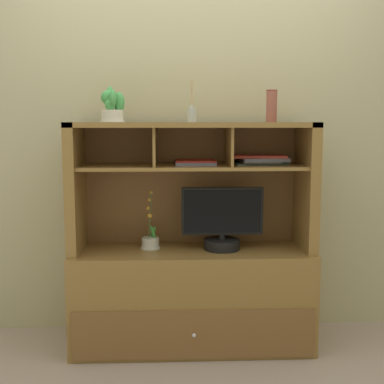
{
  "coord_description": "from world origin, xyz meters",
  "views": [
    {
      "loc": [
        -0.13,
        -3.05,
        1.35
      ],
      "look_at": [
        0.0,
        0.0,
        0.94
      ],
      "focal_mm": 48.46,
      "sensor_mm": 36.0,
      "label": 1
    }
  ],
  "objects_px": {
    "media_console": "(192,275)",
    "ceramic_vase": "(272,106)",
    "tv_monitor": "(222,224)",
    "magazine_stack_centre": "(260,159)",
    "magazine_stack_left": "(195,162)",
    "potted_succulent": "(113,107)",
    "potted_orchid": "(150,240)",
    "diffuser_bottle": "(192,114)"
  },
  "relations": [
    {
      "from": "media_console",
      "to": "diffuser_bottle",
      "type": "bearing_deg",
      "value": 90.0
    },
    {
      "from": "tv_monitor",
      "to": "magazine_stack_left",
      "type": "bearing_deg",
      "value": 158.53
    },
    {
      "from": "diffuser_bottle",
      "to": "magazine_stack_left",
      "type": "bearing_deg",
      "value": 44.88
    },
    {
      "from": "media_console",
      "to": "potted_succulent",
      "type": "bearing_deg",
      "value": 178.76
    },
    {
      "from": "media_console",
      "to": "magazine_stack_centre",
      "type": "distance_m",
      "value": 0.82
    },
    {
      "from": "magazine_stack_centre",
      "to": "ceramic_vase",
      "type": "bearing_deg",
      "value": -54.46
    },
    {
      "from": "potted_orchid",
      "to": "potted_succulent",
      "type": "bearing_deg",
      "value": -177.83
    },
    {
      "from": "tv_monitor",
      "to": "magazine_stack_left",
      "type": "relative_size",
      "value": 1.69
    },
    {
      "from": "media_console",
      "to": "ceramic_vase",
      "type": "xyz_separation_m",
      "value": [
        0.46,
        -0.02,
        1.02
      ]
    },
    {
      "from": "magazine_stack_left",
      "to": "potted_succulent",
      "type": "height_order",
      "value": "potted_succulent"
    },
    {
      "from": "tv_monitor",
      "to": "magazine_stack_left",
      "type": "height_order",
      "value": "magazine_stack_left"
    },
    {
      "from": "magazine_stack_centre",
      "to": "ceramic_vase",
      "type": "height_order",
      "value": "ceramic_vase"
    },
    {
      "from": "magazine_stack_left",
      "to": "diffuser_bottle",
      "type": "bearing_deg",
      "value": -135.12
    },
    {
      "from": "potted_orchid",
      "to": "magazine_stack_left",
      "type": "relative_size",
      "value": 1.23
    },
    {
      "from": "potted_succulent",
      "to": "ceramic_vase",
      "type": "height_order",
      "value": "potted_succulent"
    },
    {
      "from": "tv_monitor",
      "to": "magazine_stack_centre",
      "type": "relative_size",
      "value": 1.43
    },
    {
      "from": "potted_orchid",
      "to": "media_console",
      "type": "bearing_deg",
      "value": -4.1
    },
    {
      "from": "media_console",
      "to": "ceramic_vase",
      "type": "bearing_deg",
      "value": -2.36
    },
    {
      "from": "tv_monitor",
      "to": "ceramic_vase",
      "type": "relative_size",
      "value": 2.57
    },
    {
      "from": "media_console",
      "to": "magazine_stack_left",
      "type": "bearing_deg",
      "value": 60.97
    },
    {
      "from": "magazine_stack_left",
      "to": "media_console",
      "type": "bearing_deg",
      "value": -119.03
    },
    {
      "from": "potted_succulent",
      "to": "potted_orchid",
      "type": "bearing_deg",
      "value": 2.17
    },
    {
      "from": "media_console",
      "to": "potted_succulent",
      "type": "distance_m",
      "value": 1.12
    },
    {
      "from": "ceramic_vase",
      "to": "potted_succulent",
      "type": "bearing_deg",
      "value": 178.2
    },
    {
      "from": "magazine_stack_left",
      "to": "magazine_stack_centre",
      "type": "xyz_separation_m",
      "value": [
        0.4,
        0.02,
        0.02
      ]
    },
    {
      "from": "diffuser_bottle",
      "to": "tv_monitor",
      "type": "bearing_deg",
      "value": -13.8
    },
    {
      "from": "tv_monitor",
      "to": "ceramic_vase",
      "type": "bearing_deg",
      "value": 1.94
    },
    {
      "from": "media_console",
      "to": "tv_monitor",
      "type": "height_order",
      "value": "media_console"
    },
    {
      "from": "media_console",
      "to": "tv_monitor",
      "type": "relative_size",
      "value": 2.94
    },
    {
      "from": "magazine_stack_centre",
      "to": "potted_succulent",
      "type": "relative_size",
      "value": 1.64
    },
    {
      "from": "potted_orchid",
      "to": "magazine_stack_left",
      "type": "distance_m",
      "value": 0.54
    },
    {
      "from": "media_console",
      "to": "potted_orchid",
      "type": "relative_size",
      "value": 4.05
    },
    {
      "from": "media_console",
      "to": "magazine_stack_centre",
      "type": "height_order",
      "value": "media_console"
    },
    {
      "from": "diffuser_bottle",
      "to": "potted_succulent",
      "type": "relative_size",
      "value": 1.2
    },
    {
      "from": "magazine_stack_centre",
      "to": "diffuser_bottle",
      "type": "height_order",
      "value": "diffuser_bottle"
    },
    {
      "from": "tv_monitor",
      "to": "potted_succulent",
      "type": "bearing_deg",
      "value": 176.55
    },
    {
      "from": "potted_succulent",
      "to": "ceramic_vase",
      "type": "xyz_separation_m",
      "value": [
        0.93,
        -0.03,
        0.01
      ]
    },
    {
      "from": "magazine_stack_left",
      "to": "potted_succulent",
      "type": "bearing_deg",
      "value": -177.1
    },
    {
      "from": "tv_monitor",
      "to": "potted_orchid",
      "type": "xyz_separation_m",
      "value": [
        -0.43,
        0.05,
        -0.11
      ]
    },
    {
      "from": "tv_monitor",
      "to": "potted_orchid",
      "type": "bearing_deg",
      "value": 173.8
    },
    {
      "from": "ceramic_vase",
      "to": "media_console",
      "type": "bearing_deg",
      "value": 177.64
    },
    {
      "from": "magazine_stack_centre",
      "to": "tv_monitor",
      "type": "bearing_deg",
      "value": -161.29
    }
  ]
}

